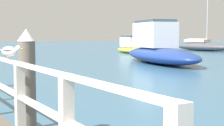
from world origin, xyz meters
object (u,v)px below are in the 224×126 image
(boat_2, at_px, (158,49))
(dock_piling_near, at_px, (27,86))
(boat_1, at_px, (132,47))
(seagull_foreground, at_px, (10,51))
(boat_0, at_px, (203,46))

(boat_2, bearing_deg, dock_piling_near, -121.81)
(dock_piling_near, height_order, boat_1, dock_piling_near)
(seagull_foreground, bearing_deg, boat_0, -172.35)
(dock_piling_near, relative_size, seagull_foreground, 4.42)
(seagull_foreground, xyz_separation_m, boat_0, (26.33, 21.67, -1.04))
(dock_piling_near, xyz_separation_m, boat_2, (11.87, 11.43, -0.06))
(boat_1, xyz_separation_m, boat_2, (-4.83, -9.91, 0.35))
(seagull_foreground, distance_m, boat_1, 27.65)
(dock_piling_near, xyz_separation_m, boat_1, (16.69, 21.33, -0.41))
(boat_2, bearing_deg, seagull_foreground, -121.72)
(dock_piling_near, height_order, seagull_foreground, dock_piling_near)
(boat_0, bearing_deg, dock_piling_near, 31.40)
(seagull_foreground, bearing_deg, boat_2, -167.79)
(dock_piling_near, relative_size, boat_2, 0.21)
(boat_0, height_order, boat_1, boat_0)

